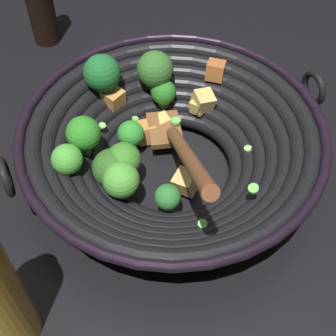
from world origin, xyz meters
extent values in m
plane|color=black|center=(0.00, 0.00, 0.00)|extent=(4.00, 4.00, 0.00)
cylinder|color=black|center=(0.00, 0.00, 0.01)|extent=(0.17, 0.17, 0.01)
torus|color=black|center=(0.00, 0.00, 0.02)|extent=(0.23, 0.23, 0.03)
torus|color=black|center=(0.00, 0.00, 0.03)|extent=(0.26, 0.26, 0.03)
torus|color=black|center=(0.00, 0.00, 0.04)|extent=(0.29, 0.29, 0.03)
torus|color=black|center=(0.00, 0.00, 0.05)|extent=(0.32, 0.32, 0.03)
torus|color=black|center=(0.00, 0.00, 0.07)|extent=(0.35, 0.35, 0.03)
torus|color=black|center=(0.00, 0.00, 0.08)|extent=(0.38, 0.38, 0.03)
torus|color=black|center=(0.00, 0.00, 0.09)|extent=(0.41, 0.41, 0.03)
torus|color=black|center=(0.00, 0.00, 0.10)|extent=(0.43, 0.43, 0.01)
torus|color=black|center=(0.22, 0.04, 0.10)|extent=(0.02, 0.05, 0.05)
torus|color=black|center=(-0.22, -0.04, 0.10)|extent=(0.02, 0.05, 0.05)
cylinder|color=olive|center=(-0.01, -0.11, 0.04)|extent=(0.03, 0.03, 0.02)
sphere|color=#297625|center=(-0.01, -0.11, 0.07)|extent=(0.04, 0.04, 0.04)
cylinder|color=#5DA539|center=(0.00, -0.13, 0.07)|extent=(0.02, 0.03, 0.02)
sphere|color=#336B2A|center=(0.00, -0.13, 0.10)|extent=(0.06, 0.06, 0.06)
cylinder|color=#6DB04C|center=(0.07, 0.01, 0.04)|extent=(0.03, 0.03, 0.02)
sphere|color=#3B8228|center=(0.07, 0.01, 0.06)|extent=(0.05, 0.05, 0.05)
cylinder|color=#59A445|center=(0.12, -0.02, 0.06)|extent=(0.02, 0.02, 0.02)
sphere|color=#2E8723|center=(0.12, -0.02, 0.09)|extent=(0.05, 0.05, 0.05)
cylinder|color=#76AD46|center=(0.09, 0.02, 0.03)|extent=(0.04, 0.04, 0.02)
sphere|color=#2F5E21|center=(0.09, 0.02, 0.06)|extent=(0.06, 0.06, 0.06)
cylinder|color=#639E4B|center=(0.05, -0.05, 0.02)|extent=(0.02, 0.02, 0.02)
sphere|color=#318F2F|center=(0.05, -0.05, 0.05)|extent=(0.04, 0.04, 0.04)
cylinder|color=#8AB04D|center=(0.02, 0.08, 0.03)|extent=(0.02, 0.02, 0.02)
sphere|color=#2F7C34|center=(0.02, 0.08, 0.05)|extent=(0.04, 0.04, 0.04)
cylinder|color=olive|center=(0.15, 0.02, 0.06)|extent=(0.02, 0.02, 0.01)
sphere|color=green|center=(0.15, 0.02, 0.09)|extent=(0.04, 0.04, 0.04)
cylinder|color=#58924E|center=(0.08, 0.05, 0.04)|extent=(0.02, 0.02, 0.02)
sphere|color=green|center=(0.08, 0.05, 0.07)|extent=(0.05, 0.05, 0.05)
cylinder|color=#74A94B|center=(0.08, -0.13, 0.08)|extent=(0.03, 0.03, 0.02)
sphere|color=#1D672E|center=(0.08, -0.13, 0.11)|extent=(0.06, 0.06, 0.06)
cube|color=#D79145|center=(0.07, -0.12, 0.07)|extent=(0.04, 0.04, 0.03)
cube|color=#E3C068|center=(-0.07, -0.09, 0.06)|extent=(0.04, 0.04, 0.04)
cube|color=#E7BD66|center=(-0.01, 0.05, 0.04)|extent=(0.05, 0.04, 0.04)
cube|color=#DFC267|center=(0.00, -0.08, 0.03)|extent=(0.03, 0.03, 0.03)
cube|color=#BC6633|center=(-0.10, -0.13, 0.08)|extent=(0.04, 0.04, 0.03)
cube|color=#DA8B46|center=(0.03, -0.07, 0.03)|extent=(0.03, 0.04, 0.03)
cube|color=#DDBC5F|center=(-0.06, -0.09, 0.05)|extent=(0.03, 0.03, 0.02)
cylinder|color=#99D166|center=(-0.11, 0.01, 0.05)|extent=(0.01, 0.01, 0.01)
cylinder|color=#6BC651|center=(-0.08, 0.12, 0.09)|extent=(0.02, 0.02, 0.01)
cylinder|color=#6BC651|center=(0.04, -0.09, 0.04)|extent=(0.01, 0.01, 0.01)
cylinder|color=#99D166|center=(0.09, -0.06, 0.06)|extent=(0.02, 0.01, 0.01)
cylinder|color=#6BC651|center=(-0.01, 0.14, 0.07)|extent=(0.02, 0.02, 0.01)
cylinder|color=#99D166|center=(0.13, -0.06, 0.07)|extent=(0.01, 0.01, 0.01)
cylinder|color=#6BC651|center=(-0.02, -0.06, 0.05)|extent=(0.02, 0.02, 0.01)
cube|color=brown|center=(0.00, -0.06, 0.04)|extent=(0.05, 0.07, 0.01)
cylinder|color=brown|center=(0.00, 0.09, 0.14)|extent=(0.03, 0.24, 0.18)
cylinder|color=black|center=(0.17, -0.38, 0.08)|extent=(0.05, 0.05, 0.16)
camera|label=1|loc=(0.09, 0.44, 0.58)|focal=50.90mm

